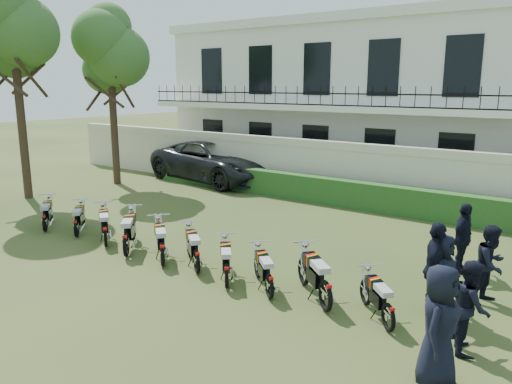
% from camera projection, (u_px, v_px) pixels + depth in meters
% --- Properties ---
extents(ground, '(100.00, 100.00, 0.00)m').
position_uv_depth(ground, '(181.00, 249.00, 13.77)').
color(ground, '#2D451B').
rests_on(ground, ground).
extents(perimeter_wall, '(30.00, 0.35, 2.30)m').
position_uv_depth(perimeter_wall, '(323.00, 169.00, 19.83)').
color(perimeter_wall, beige).
rests_on(perimeter_wall, ground).
extents(hedge, '(18.00, 0.60, 1.00)m').
position_uv_depth(hedge, '(335.00, 192.00, 18.77)').
color(hedge, '#1D3F16').
rests_on(hedge, ground).
extents(building, '(20.40, 9.60, 7.40)m').
position_uv_depth(building, '(384.00, 100.00, 23.99)').
color(building, silver).
rests_on(building, ground).
extents(tree_west_mid, '(3.40, 3.20, 8.82)m').
position_uv_depth(tree_west_mid, '(12.00, 24.00, 18.61)').
color(tree_west_mid, '#473323').
rests_on(tree_west_mid, ground).
extents(tree_west_near, '(3.40, 3.20, 7.90)m').
position_uv_depth(tree_west_near, '(110.00, 51.00, 21.64)').
color(tree_west_near, '#473323').
rests_on(tree_west_near, ground).
extents(motorcycle_0, '(1.43, 1.19, 0.97)m').
position_uv_depth(motorcycle_0, '(45.00, 219.00, 15.25)').
color(motorcycle_0, black).
rests_on(motorcycle_0, ground).
extents(motorcycle_1, '(1.30, 1.24, 0.94)m').
position_uv_depth(motorcycle_1, '(76.00, 224.00, 14.74)').
color(motorcycle_1, black).
rests_on(motorcycle_1, ground).
extents(motorcycle_2, '(1.60, 1.20, 1.05)m').
position_uv_depth(motorcycle_2, '(105.00, 231.00, 13.84)').
color(motorcycle_2, black).
rests_on(motorcycle_2, ground).
extents(motorcycle_3, '(1.45, 1.57, 1.11)m').
position_uv_depth(motorcycle_3, '(126.00, 239.00, 13.03)').
color(motorcycle_3, black).
rests_on(motorcycle_3, ground).
extents(motorcycle_4, '(1.53, 1.30, 1.04)m').
position_uv_depth(motorcycle_4, '(162.00, 249.00, 12.36)').
color(motorcycle_4, black).
rests_on(motorcycle_4, ground).
extents(motorcycle_5, '(1.52, 1.22, 1.01)m').
position_uv_depth(motorcycle_5, '(197.00, 256.00, 11.89)').
color(motorcycle_5, black).
rests_on(motorcycle_5, ground).
extents(motorcycle_6, '(1.22, 1.39, 0.96)m').
position_uv_depth(motorcycle_6, '(226.00, 270.00, 11.03)').
color(motorcycle_6, black).
rests_on(motorcycle_6, ground).
extents(motorcycle_7, '(1.36, 1.23, 0.95)m').
position_uv_depth(motorcycle_7, '(270.00, 280.00, 10.48)').
color(motorcycle_7, black).
rests_on(motorcycle_7, ground).
extents(motorcycle_8, '(1.59, 1.39, 1.10)m').
position_uv_depth(motorcycle_8, '(326.00, 288.00, 9.89)').
color(motorcycle_8, black).
rests_on(motorcycle_8, ground).
extents(motorcycle_9, '(1.24, 1.25, 0.92)m').
position_uv_depth(motorcycle_9, '(389.00, 311.00, 9.11)').
color(motorcycle_9, black).
rests_on(motorcycle_9, ground).
extents(suv, '(7.11, 3.99, 1.88)m').
position_uv_depth(suv, '(215.00, 161.00, 23.27)').
color(suv, black).
rests_on(suv, ground).
extents(officer_0, '(0.64, 0.95, 1.91)m').
position_uv_depth(officer_0, '(439.00, 326.00, 7.41)').
color(officer_0, black).
rests_on(officer_0, ground).
extents(officer_1, '(0.83, 0.94, 1.62)m').
position_uv_depth(officer_1, '(470.00, 306.00, 8.40)').
color(officer_1, black).
rests_on(officer_1, ground).
extents(officer_2, '(0.64, 1.16, 1.88)m').
position_uv_depth(officer_2, '(435.00, 269.00, 9.73)').
color(officer_2, black).
rests_on(officer_2, ground).
extents(officer_3, '(0.53, 0.80, 1.63)m').
position_uv_depth(officer_3, '(442.00, 274.00, 9.81)').
color(officer_3, black).
rests_on(officer_3, ground).
extents(officer_4, '(0.85, 0.97, 1.67)m').
position_uv_depth(officer_4, '(491.00, 264.00, 10.29)').
color(officer_4, black).
rests_on(officer_4, ground).
extents(officer_5, '(0.50, 1.04, 1.71)m').
position_uv_depth(officer_5, '(463.00, 238.00, 11.94)').
color(officer_5, black).
rests_on(officer_5, ground).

